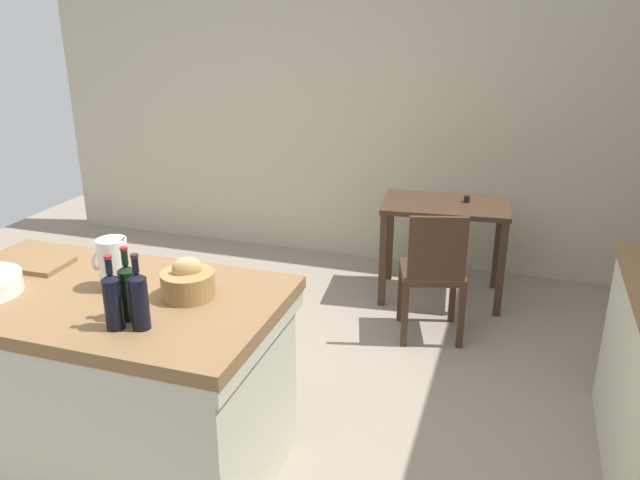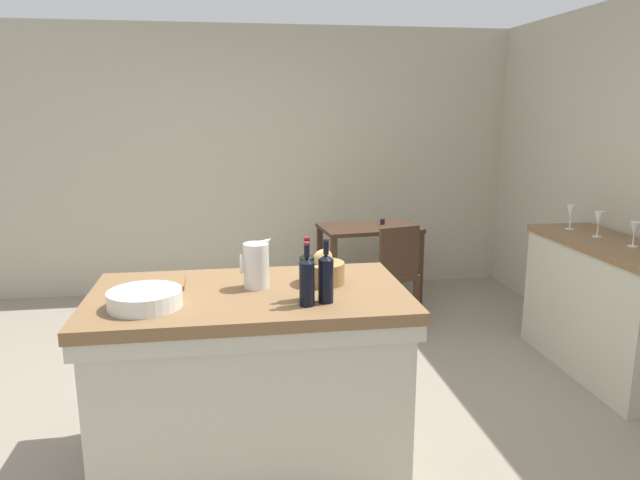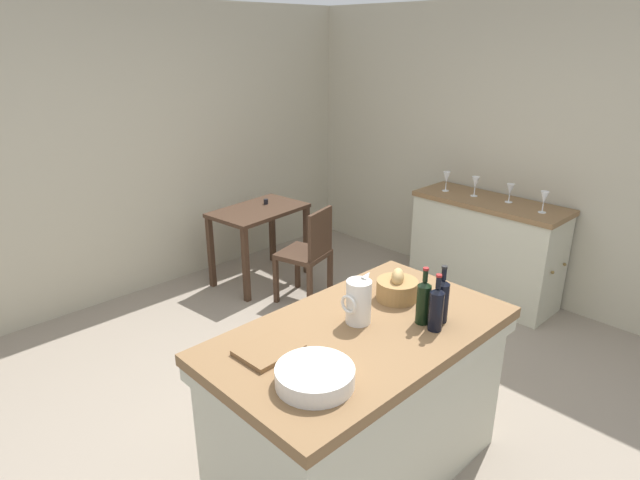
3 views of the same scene
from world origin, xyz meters
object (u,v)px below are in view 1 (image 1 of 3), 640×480
object	(u,v)px
island_table	(111,376)
wooden_chair	(433,271)
bread_basket	(188,282)
cutting_board	(38,264)
pitcher	(114,263)
wine_bottle_amber	(128,291)
writing_desk	(444,219)
wine_bottle_dark	(139,299)
wine_bottle_green	(113,300)

from	to	relation	value
island_table	wooden_chair	world-z (taller)	island_table
bread_basket	cutting_board	bearing A→B (deg)	174.93
island_table	cutting_board	bearing A→B (deg)	160.94
island_table	pitcher	distance (m)	0.55
bread_basket	wine_bottle_amber	distance (m)	0.29
wooden_chair	pitcher	world-z (taller)	pitcher
bread_basket	cutting_board	xyz separation A→B (m)	(-0.86, 0.08, -0.05)
island_table	bread_basket	distance (m)	0.63
writing_desk	wooden_chair	distance (m)	0.69
wine_bottle_dark	bread_basket	bearing A→B (deg)	83.91
writing_desk	wine_bottle_green	distance (m)	2.84
wine_bottle_amber	wine_bottle_dark	bearing A→B (deg)	-33.11
wooden_chair	cutting_board	size ratio (longest dim) A/B	3.17
island_table	wooden_chair	xyz separation A→B (m)	(1.22, 1.71, -0.01)
wooden_chair	writing_desk	bearing A→B (deg)	92.31
pitcher	cutting_board	xyz separation A→B (m)	(-0.51, 0.10, -0.11)
wine_bottle_green	bread_basket	bearing A→B (deg)	69.55
cutting_board	wine_bottle_dark	world-z (taller)	wine_bottle_dark
pitcher	bread_basket	size ratio (longest dim) A/B	1.19
island_table	wine_bottle_dark	xyz separation A→B (m)	(0.35, -0.22, 0.55)
cutting_board	wine_bottle_dark	size ratio (longest dim) A/B	0.91
wine_bottle_dark	wine_bottle_amber	bearing A→B (deg)	146.89
wine_bottle_amber	wine_bottle_green	world-z (taller)	wine_bottle_amber
pitcher	cutting_board	world-z (taller)	pitcher
wine_bottle_green	cutting_board	bearing A→B (deg)	150.14
wine_bottle_green	wooden_chair	bearing A→B (deg)	63.98
wooden_chair	cutting_board	xyz separation A→B (m)	(-1.69, -1.55, 0.45)
cutting_board	wine_bottle_amber	world-z (taller)	wine_bottle_amber
pitcher	bread_basket	world-z (taller)	pitcher
pitcher	wine_bottle_dark	world-z (taller)	wine_bottle_dark
writing_desk	wine_bottle_dark	bearing A→B (deg)	-107.82
pitcher	wine_bottle_green	world-z (taller)	wine_bottle_green
wine_bottle_dark	wine_bottle_green	xyz separation A→B (m)	(-0.09, -0.03, -0.00)
wine_bottle_dark	island_table	bearing A→B (deg)	147.66
wine_bottle_dark	wine_bottle_green	distance (m)	0.10
pitcher	bread_basket	distance (m)	0.35
wooden_chair	bread_basket	xyz separation A→B (m)	(-0.83, -1.63, 0.50)
writing_desk	bread_basket	distance (m)	2.47
wooden_chair	wine_bottle_dark	world-z (taller)	wine_bottle_dark
island_table	cutting_board	distance (m)	0.66
writing_desk	cutting_board	world-z (taller)	cutting_board
writing_desk	pitcher	distance (m)	2.63
pitcher	wine_bottle_green	bearing A→B (deg)	-55.31
pitcher	cutting_board	size ratio (longest dim) A/B	0.97
writing_desk	wine_bottle_amber	xyz separation A→B (m)	(-0.92, -2.56, 0.42)
writing_desk	wine_bottle_amber	distance (m)	2.75
island_table	writing_desk	xyz separation A→B (m)	(1.19, 2.39, 0.13)
cutting_board	wine_bottle_dark	xyz separation A→B (m)	(0.82, -0.39, 0.11)
island_table	wine_bottle_amber	size ratio (longest dim) A/B	5.16
wooden_chair	wine_bottle_green	bearing A→B (deg)	-116.02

